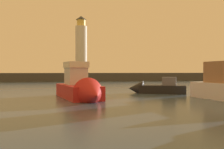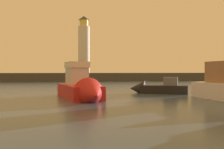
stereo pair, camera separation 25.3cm
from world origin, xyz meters
The scene contains 5 objects.
ground_plane centered at (0.00, 30.21, 0.00)m, with size 220.00×220.00×0.00m, color #384C60.
breakwater centered at (0.00, 60.42, 0.97)m, with size 92.43×4.02×1.94m, color #423F3D.
lighthouse centered at (1.94, 60.42, 8.32)m, with size 2.72×2.72×13.48m.
motorboat_2 centered at (-0.94, 20.49, 0.90)m, with size 4.14×8.84×3.75m.
motorboat_3 centered at (6.99, 24.91, 0.54)m, with size 6.14×4.14×2.09m.
Camera 1 is at (-2.54, -0.90, 2.30)m, focal length 41.39 mm.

